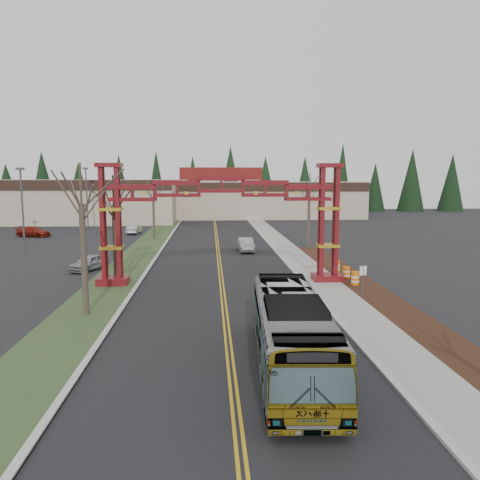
{
  "coord_description": "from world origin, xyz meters",
  "views": [
    {
      "loc": [
        -0.82,
        -16.24,
        7.85
      ],
      "look_at": [
        1.0,
        12.04,
        4.07
      ],
      "focal_mm": 35.0,
      "sensor_mm": 36.0,
      "label": 1
    }
  ],
  "objects": [
    {
      "name": "curb_left",
      "position": [
        -6.15,
        25.0,
        0.07
      ],
      "size": [
        0.3,
        110.0,
        0.15
      ],
      "primitive_type": "cube",
      "color": "#B0B0AB",
      "rests_on": "ground"
    },
    {
      "name": "lane_line_right",
      "position": [
        0.12,
        25.0,
        0.03
      ],
      "size": [
        0.12,
        100.0,
        0.01
      ],
      "primitive_type": "cube",
      "color": "gold",
      "rests_on": "road"
    },
    {
      "name": "barrel_north",
      "position": [
        9.63,
        21.29,
        0.51
      ],
      "size": [
        0.55,
        0.55,
        1.02
      ],
      "color": "orange",
      "rests_on": "ground"
    },
    {
      "name": "conifer_treeline",
      "position": [
        0.25,
        92.0,
        6.49
      ],
      "size": [
        116.1,
        5.6,
        13.0
      ],
      "color": "black",
      "rests_on": "ground"
    },
    {
      "name": "street_sign",
      "position": [
        9.03,
        12.84,
        1.58
      ],
      "size": [
        0.49,
        0.17,
        2.19
      ],
      "color": "#3F3F44",
      "rests_on": "ground"
    },
    {
      "name": "retail_building_east",
      "position": [
        10.0,
        79.95,
        3.51
      ],
      "size": [
        38.0,
        20.3,
        7.0
      ],
      "color": "tan",
      "rests_on": "ground"
    },
    {
      "name": "grass_median",
      "position": [
        -8.0,
        25.0,
        0.04
      ],
      "size": [
        4.0,
        110.0,
        0.08
      ],
      "primitive_type": "cube",
      "color": "#2D4221",
      "rests_on": "ground"
    },
    {
      "name": "transit_bus",
      "position": [
        2.45,
        2.0,
        1.57
      ],
      "size": [
        3.31,
        11.41,
        3.14
      ],
      "primitive_type": "imported",
      "rotation": [
        0.0,
        0.0,
        -0.06
      ],
      "color": "#9B9CA2",
      "rests_on": "ground"
    },
    {
      "name": "parked_car_far_a",
      "position": [
        -11.52,
        50.06,
        0.66
      ],
      "size": [
        1.73,
        4.11,
        1.32
      ],
      "primitive_type": "imported",
      "rotation": [
        0.0,
        0.0,
        3.06
      ],
      "color": "#B8BCC0",
      "rests_on": "ground"
    },
    {
      "name": "parked_car_near_a",
      "position": [
        -11.2,
        23.78,
        0.67
      ],
      "size": [
        3.06,
        4.22,
        1.33
      ],
      "primitive_type": "imported",
      "rotation": [
        0.0,
        0.0,
        -0.43
      ],
      "color": "#9E9FA5",
      "rests_on": "ground"
    },
    {
      "name": "sidewalk_right",
      "position": [
        7.6,
        25.0,
        0.08
      ],
      "size": [
        2.6,
        110.0,
        0.14
      ],
      "primitive_type": "cube",
      "color": "gray",
      "rests_on": "ground"
    },
    {
      "name": "bare_tree_median_far",
      "position": [
        -8.0,
        43.81,
        5.39
      ],
      "size": [
        3.05,
        3.05,
        7.44
      ],
      "color": "#382D26",
      "rests_on": "ground"
    },
    {
      "name": "barrel_mid",
      "position": [
        9.65,
        18.59,
        0.52
      ],
      "size": [
        0.57,
        0.57,
        1.05
      ],
      "color": "orange",
      "rests_on": "ground"
    },
    {
      "name": "bare_tree_right_far",
      "position": [
        10.0,
        34.3,
        6.23
      ],
      "size": [
        3.12,
        3.12,
        8.34
      ],
      "color": "#382D26",
      "rests_on": "ground"
    },
    {
      "name": "road",
      "position": [
        0.0,
        25.0,
        0.01
      ],
      "size": [
        12.0,
        110.0,
        0.02
      ],
      "primitive_type": "cube",
      "color": "black",
      "rests_on": "ground"
    },
    {
      "name": "light_pole_near",
      "position": [
        -20.29,
        33.66,
        5.14
      ],
      "size": [
        0.77,
        0.39,
        8.88
      ],
      "color": "#3F3F44",
      "rests_on": "ground"
    },
    {
      "name": "silver_sedan",
      "position": [
        2.98,
        33.3,
        0.72
      ],
      "size": [
        1.7,
        4.4,
        1.43
      ],
      "primitive_type": "imported",
      "rotation": [
        0.0,
        0.0,
        0.04
      ],
      "color": "#A5A8AD",
      "rests_on": "ground"
    },
    {
      "name": "gateway_arch",
      "position": [
        0.0,
        18.0,
        5.98
      ],
      "size": [
        18.2,
        1.6,
        8.9
      ],
      "color": "#5A0D0B",
      "rests_on": "ground"
    },
    {
      "name": "barrel_south",
      "position": [
        9.69,
        16.5,
        0.54
      ],
      "size": [
        0.59,
        0.59,
        1.09
      ],
      "color": "orange",
      "rests_on": "ground"
    },
    {
      "name": "ground",
      "position": [
        0.0,
        0.0,
        0.0
      ],
      "size": [
        200.0,
        200.0,
        0.0
      ],
      "primitive_type": "plane",
      "color": "black",
      "rests_on": "ground"
    },
    {
      "name": "landscape_strip",
      "position": [
        10.2,
        10.0,
        0.06
      ],
      "size": [
        2.6,
        50.0,
        0.12
      ],
      "primitive_type": "cube",
      "color": "black",
      "rests_on": "ground"
    },
    {
      "name": "bare_tree_median_mid",
      "position": [
        -8.0,
        19.2,
        5.76
      ],
      "size": [
        3.4,
        3.4,
        8.04
      ],
      "color": "#382D26",
      "rests_on": "ground"
    },
    {
      "name": "parked_car_mid_a",
      "position": [
        -24.5,
        47.62,
        0.69
      ],
      "size": [
        5.1,
        3.36,
        1.37
      ],
      "primitive_type": "imported",
      "rotation": [
        0.0,
        0.0,
        1.24
      ],
      "color": "maroon",
      "rests_on": "ground"
    },
    {
      "name": "lane_line_left",
      "position": [
        -0.12,
        25.0,
        0.03
      ],
      "size": [
        0.12,
        100.0,
        0.01
      ],
      "primitive_type": "cube",
      "color": "gold",
      "rests_on": "road"
    },
    {
      "name": "bare_tree_median_near",
      "position": [
        -8.0,
        10.45,
        6.36
      ],
      "size": [
        3.44,
        3.44,
        8.68
      ],
      "color": "#382D26",
      "rests_on": "ground"
    },
    {
      "name": "light_pole_far",
      "position": [
        -19.64,
        56.85,
        5.44
      ],
      "size": [
        0.81,
        0.41,
        9.4
      ],
      "color": "#3F3F44",
      "rests_on": "ground"
    },
    {
      "name": "curb_right",
      "position": [
        6.15,
        25.0,
        0.07
      ],
      "size": [
        0.3,
        110.0,
        0.15
      ],
      "primitive_type": "cube",
      "color": "#B0B0AB",
      "rests_on": "ground"
    },
    {
      "name": "retail_building_west",
      "position": [
        -30.0,
        71.96,
        3.76
      ],
      "size": [
        46.0,
        22.3,
        7.5
      ],
      "color": "tan",
      "rests_on": "ground"
    }
  ]
}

